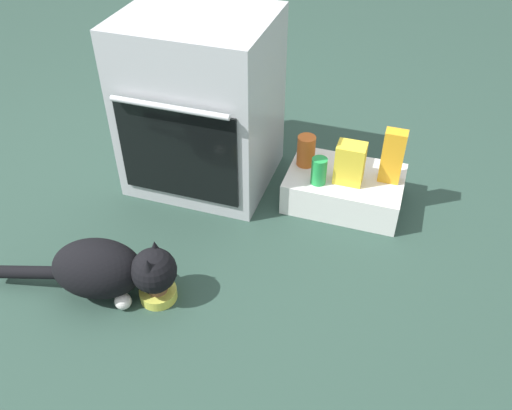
% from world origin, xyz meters
% --- Properties ---
extents(ground, '(8.00, 8.00, 0.00)m').
position_xyz_m(ground, '(0.00, 0.00, 0.00)').
color(ground, '#284238').
extents(oven, '(0.62, 0.57, 0.77)m').
position_xyz_m(oven, '(-0.05, 0.35, 0.39)').
color(oven, '#B7BABF').
rests_on(oven, ground).
extents(pantry_cabinet, '(0.50, 0.34, 0.15)m').
position_xyz_m(pantry_cabinet, '(0.61, 0.36, 0.07)').
color(pantry_cabinet, white).
rests_on(pantry_cabinet, ground).
extents(food_bowl, '(0.14, 0.14, 0.08)m').
position_xyz_m(food_bowl, '(0.07, -0.41, 0.03)').
color(food_bowl, '#D1D14C').
rests_on(food_bowl, ground).
extents(cat, '(0.71, 0.28, 0.24)m').
position_xyz_m(cat, '(-0.10, -0.45, 0.13)').
color(cat, black).
rests_on(cat, ground).
extents(juice_carton, '(0.09, 0.06, 0.24)m').
position_xyz_m(juice_carton, '(0.79, 0.38, 0.27)').
color(juice_carton, orange).
rests_on(juice_carton, pantry_cabinet).
extents(soda_can, '(0.07, 0.07, 0.12)m').
position_xyz_m(soda_can, '(0.51, 0.27, 0.21)').
color(soda_can, green).
rests_on(soda_can, pantry_cabinet).
extents(sauce_jar, '(0.08, 0.08, 0.14)m').
position_xyz_m(sauce_jar, '(0.42, 0.38, 0.22)').
color(sauce_jar, '#D16023').
rests_on(sauce_jar, pantry_cabinet).
extents(snack_bag, '(0.12, 0.09, 0.18)m').
position_xyz_m(snack_bag, '(0.62, 0.32, 0.24)').
color(snack_bag, yellow).
rests_on(snack_bag, pantry_cabinet).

